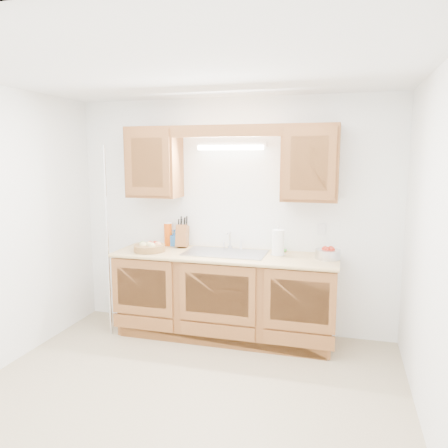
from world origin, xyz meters
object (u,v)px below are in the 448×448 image
(fruit_basket, at_px, (150,247))
(knife_block, at_px, (182,236))
(apple_bowl, at_px, (328,253))
(paper_towel, at_px, (278,243))

(fruit_basket, xyz_separation_m, knife_block, (0.25, 0.30, 0.08))
(fruit_basket, relative_size, knife_block, 1.09)
(fruit_basket, bearing_deg, apple_bowl, 4.56)
(fruit_basket, height_order, knife_block, knife_block)
(fruit_basket, height_order, apple_bowl, apple_bowl)
(paper_towel, bearing_deg, knife_block, 172.93)
(fruit_basket, distance_m, paper_towel, 1.35)
(fruit_basket, height_order, paper_towel, paper_towel)
(knife_block, distance_m, apple_bowl, 1.58)
(fruit_basket, xyz_separation_m, apple_bowl, (1.83, 0.15, 0.01))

